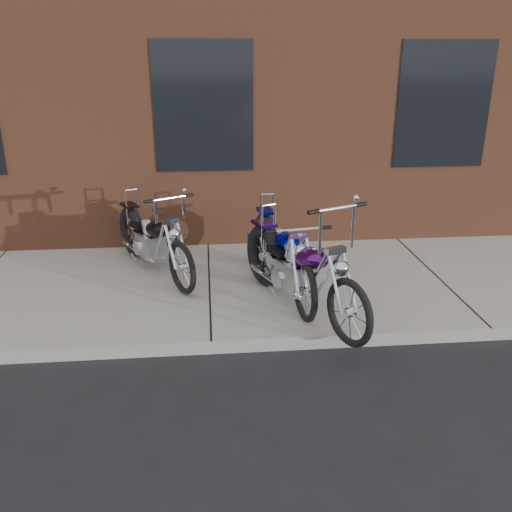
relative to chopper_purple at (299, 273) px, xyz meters
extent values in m
plane|color=black|center=(-1.01, -0.67, -0.59)|extent=(120.00, 120.00, 0.00)
cube|color=gray|center=(-1.01, 0.83, -0.52)|extent=(22.00, 3.00, 0.15)
torus|color=black|center=(-0.25, 0.58, -0.05)|extent=(0.45, 0.78, 0.79)
torus|color=black|center=(0.42, -1.00, -0.09)|extent=(0.35, 0.68, 0.71)
cube|color=#A6A8AF|center=(0.03, -0.07, -0.06)|extent=(0.45, 0.52, 0.33)
ellipsoid|color=#480E5D|center=(0.15, -0.35, 0.25)|extent=(0.50, 0.66, 0.33)
cube|color=black|center=(-0.08, 0.20, 0.16)|extent=(0.36, 0.38, 0.07)
cylinder|color=silver|center=(0.37, -0.87, 0.20)|extent=(0.16, 0.31, 0.59)
cylinder|color=silver|center=(0.32, -0.75, 0.92)|extent=(0.56, 0.26, 0.03)
cylinder|color=silver|center=(-0.21, 0.50, 0.36)|extent=(0.03, 0.03, 0.52)
cylinder|color=silver|center=(0.05, 0.21, -0.20)|extent=(0.43, 0.92, 0.05)
torus|color=black|center=(-0.21, 1.22, -0.06)|extent=(0.26, 0.78, 0.76)
torus|color=black|center=(0.05, -0.43, -0.10)|extent=(0.18, 0.69, 0.69)
cube|color=#A6A8AF|center=(-0.10, 0.55, -0.07)|extent=(0.36, 0.46, 0.32)
ellipsoid|color=#0008A8|center=(-0.06, 0.25, 0.23)|extent=(0.36, 0.62, 0.33)
cube|color=beige|center=(-0.14, 0.82, 0.14)|extent=(0.30, 0.33, 0.06)
cylinder|color=silver|center=(0.03, -0.30, 0.18)|extent=(0.09, 0.31, 0.57)
cylinder|color=silver|center=(0.01, -0.17, 0.52)|extent=(0.58, 0.12, 0.03)
cylinder|color=silver|center=(-0.19, 1.13, 0.34)|extent=(0.03, 0.03, 0.51)
cylinder|color=silver|center=(-0.01, 0.80, -0.21)|extent=(0.19, 0.95, 0.05)
torus|color=black|center=(-2.02, 1.84, -0.08)|extent=(0.47, 0.71, 0.73)
torus|color=black|center=(-1.26, 0.44, -0.11)|extent=(0.38, 0.61, 0.66)
cube|color=#A6A8AF|center=(-1.71, 1.27, -0.09)|extent=(0.44, 0.49, 0.30)
ellipsoid|color=black|center=(-1.58, 1.02, 0.20)|extent=(0.50, 0.62, 0.31)
cube|color=black|center=(-1.84, 1.50, 0.11)|extent=(0.35, 0.37, 0.06)
cylinder|color=silver|center=(-1.32, 0.55, 0.15)|extent=(0.18, 0.28, 0.55)
cylinder|color=silver|center=(-1.38, 0.66, 0.70)|extent=(0.50, 0.29, 0.03)
cylinder|color=silver|center=(-1.98, 1.77, 0.31)|extent=(0.03, 0.03, 0.49)
cylinder|color=silver|center=(-1.71, 1.52, -0.22)|extent=(0.48, 0.82, 0.05)
camera|label=1|loc=(-1.01, -5.57, 2.32)|focal=38.00mm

